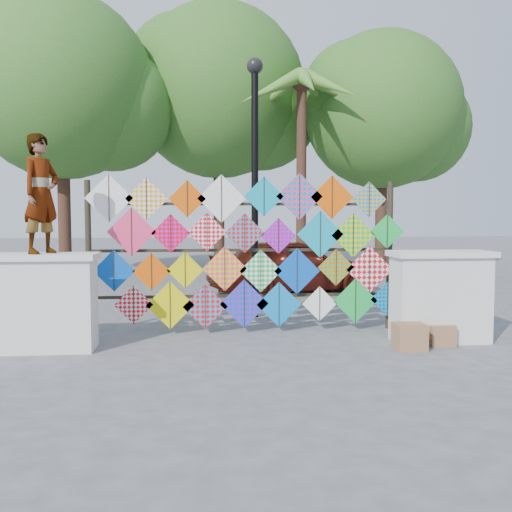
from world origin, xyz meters
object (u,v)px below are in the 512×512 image
(kite_rack, at_px, (248,252))
(lamppost, at_px, (255,162))
(vendor_woman, at_px, (41,194))
(sedan, at_px, (291,266))

(kite_rack, xyz_separation_m, lamppost, (0.22, 1.27, 1.47))
(kite_rack, distance_m, vendor_woman, 3.04)
(sedan, distance_m, lamppost, 3.79)
(kite_rack, bearing_deg, vendor_woman, -161.50)
(vendor_woman, height_order, sedan, vendor_woman)
(kite_rack, relative_size, lamppost, 1.08)
(kite_rack, height_order, lamppost, lamppost)
(kite_rack, height_order, sedan, kite_rack)
(kite_rack, relative_size, vendor_woman, 3.12)
(vendor_woman, distance_m, sedan, 6.78)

